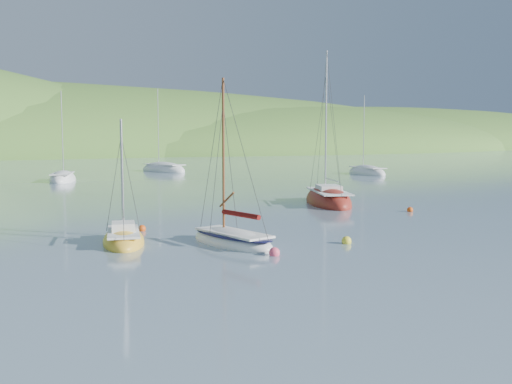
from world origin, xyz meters
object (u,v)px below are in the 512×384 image
daysailer_white (232,240)px  distant_sloop_b (163,170)px  sailboat_yellow (124,240)px  sloop_red (328,201)px  distant_sloop_d (367,173)px  distant_sloop_a (63,180)px

daysailer_white → distant_sloop_b: size_ratio=0.63×
daysailer_white → sailboat_yellow: (-4.34, 2.77, -0.03)m
sloop_red → sailboat_yellow: size_ratio=1.95×
daysailer_white → sailboat_yellow: daysailer_white is taller
sailboat_yellow → distant_sloop_d: (43.49, 33.66, 0.03)m
daysailer_white → distant_sloop_d: size_ratio=0.71×
sailboat_yellow → distant_sloop_b: distant_sloop_b is taller
sloop_red → distant_sloop_d: 35.96m
distant_sloop_b → distant_sloop_d: (21.84, -19.63, -0.02)m
distant_sloop_d → distant_sloop_a: bearing=178.7°
sailboat_yellow → distant_sloop_b: size_ratio=0.49×
distant_sloop_a → sailboat_yellow: bearing=-79.5°
distant_sloop_a → distant_sloop_b: bearing=53.4°
sailboat_yellow → distant_sloop_b: bearing=83.7°
distant_sloop_a → distant_sloop_b: 20.42m
sloop_red → distant_sloop_d: sloop_red is taller
sailboat_yellow → distant_sloop_a: size_ratio=0.57×
sloop_red → distant_sloop_d: bearing=68.7°
sloop_red → sailboat_yellow: (-18.07, -8.23, -0.06)m
daysailer_white → distant_sloop_a: size_ratio=0.74×
sloop_red → distant_sloop_d: size_ratio=1.07×
distant_sloop_a → distant_sloop_d: size_ratio=0.96×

